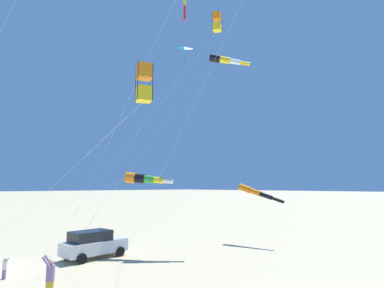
% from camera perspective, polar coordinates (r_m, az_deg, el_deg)
% --- Properties ---
extents(parked_car, '(2.29, 4.41, 1.85)m').
position_cam_1_polar(parked_car, '(23.54, -17.48, -16.91)').
color(parked_car, silver).
rests_on(parked_car, ground_plane).
extents(cooler_box, '(0.62, 0.42, 0.42)m').
position_cam_1_polar(cooler_box, '(26.25, -20.45, -17.42)').
color(cooler_box, orange).
rests_on(cooler_box, ground_plane).
extents(person_adult_flyer, '(0.64, 0.67, 1.87)m').
position_cam_1_polar(person_adult_flyer, '(16.03, -24.37, -20.94)').
color(person_adult_flyer, gold).
rests_on(person_adult_flyer, ground_plane).
extents(person_child_grey_jacket, '(0.41, 0.39, 1.15)m').
position_cam_1_polar(person_child_grey_jacket, '(20.47, -30.88, -18.60)').
color(person_child_grey_jacket, '#8E6B9E').
rests_on(person_child_grey_jacket, ground_plane).
extents(kite_windsock_green_low_center, '(5.97, 13.97, 16.94)m').
position_cam_1_polar(kite_windsock_green_low_center, '(29.88, 5.81, 14.93)').
color(kite_windsock_green_low_center, black).
rests_on(kite_windsock_green_low_center, ground_plane).
extents(kite_windsock_rainbow_low_near, '(4.74, 10.00, 5.10)m').
position_cam_1_polar(kite_windsock_rainbow_low_near, '(28.54, 11.26, -8.51)').
color(kite_windsock_rainbow_low_near, orange).
rests_on(kite_windsock_rainbow_low_near, ground_plane).
extents(kite_box_teal_far_right, '(12.87, 5.79, 16.20)m').
position_cam_1_polar(kite_box_teal_far_right, '(22.12, 4.46, 21.13)').
color(kite_box_teal_far_right, orange).
rests_on(kite_box_teal_far_right, ground_plane).
extents(kite_windsock_magenta_far_left, '(9.45, 14.67, 5.93)m').
position_cam_1_polar(kite_windsock_magenta_far_left, '(24.04, -8.94, -6.26)').
color(kite_windsock_magenta_far_left, orange).
rests_on(kite_windsock_magenta_far_left, ground_plane).
extents(kite_delta_yellow_midlevel, '(1.62, 11.82, 20.22)m').
position_cam_1_polar(kite_delta_yellow_midlevel, '(35.69, -1.47, 16.93)').
color(kite_delta_yellow_midlevel, '#1EB7C6').
rests_on(kite_delta_yellow_midlevel, ground_plane).
extents(kite_box_striped_overhead, '(15.91, 1.78, 8.74)m').
position_cam_1_polar(kite_box_striped_overhead, '(10.29, -8.87, 10.72)').
color(kite_box_striped_overhead, orange).
rests_on(kite_box_striped_overhead, ground_plane).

